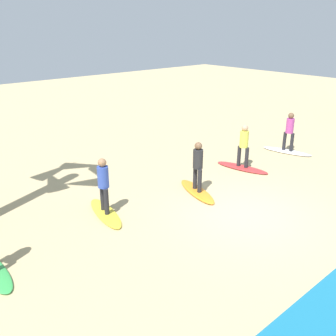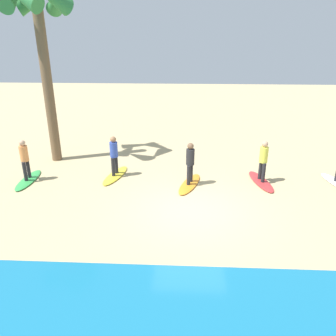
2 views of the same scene
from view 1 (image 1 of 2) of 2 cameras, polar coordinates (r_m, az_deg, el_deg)
name	(u,v)px [view 1 (image 1 of 2)]	position (r m, az deg, el deg)	size (l,w,h in m)	color
ground_plane	(247,214)	(11.41, 11.72, -6.80)	(60.00, 60.00, 0.00)	tan
surfboard_white	(287,151)	(17.15, 17.41, 2.40)	(2.10, 0.56, 0.09)	white
surfer_white	(290,129)	(16.87, 17.78, 5.59)	(0.32, 0.45, 1.64)	#232328
surfboard_red	(242,168)	(14.79, 11.04, 0.06)	(2.10, 0.56, 0.09)	red
surfer_red	(244,143)	(14.48, 11.31, 3.73)	(0.32, 0.45, 1.64)	#232328
surfboard_orange	(197,191)	(12.54, 4.37, -3.51)	(2.10, 0.56, 0.09)	orange
surfer_orange	(198,163)	(12.17, 4.50, 0.75)	(0.32, 0.44, 1.64)	#232328
surfboard_yellow	(105,213)	(11.30, -9.37, -6.66)	(2.10, 0.56, 0.09)	yellow
surfer_yellow	(103,182)	(10.88, -9.68, -2.03)	(0.32, 0.45, 1.64)	#232328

